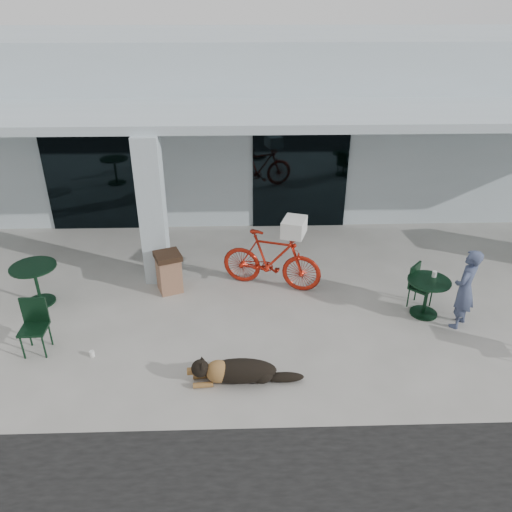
{
  "coord_description": "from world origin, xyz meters",
  "views": [
    {
      "loc": [
        0.3,
        -7.11,
        5.48
      ],
      "look_at": [
        0.57,
        1.37,
        1.0
      ],
      "focal_mm": 35.0,
      "sensor_mm": 36.0,
      "label": 1
    }
  ],
  "objects_px": {
    "cafe_chair_far_a": "(421,287)",
    "cafe_chair_near": "(34,328)",
    "cafe_table_far": "(426,297)",
    "dog": "(240,370)",
    "person": "(465,289)",
    "bicycle": "(271,260)",
    "cafe_table_near": "(37,285)",
    "trash_receptacle": "(169,272)"
  },
  "relations": [
    {
      "from": "dog",
      "to": "cafe_table_near",
      "type": "relative_size",
      "value": 1.54
    },
    {
      "from": "cafe_chair_far_a",
      "to": "cafe_chair_near",
      "type": "bearing_deg",
      "value": 143.41
    },
    {
      "from": "cafe_chair_far_a",
      "to": "cafe_table_far",
      "type": "bearing_deg",
      "value": -132.41
    },
    {
      "from": "dog",
      "to": "trash_receptacle",
      "type": "xyz_separation_m",
      "value": [
        -1.44,
        2.8,
        0.2
      ]
    },
    {
      "from": "cafe_table_near",
      "to": "person",
      "type": "xyz_separation_m",
      "value": [
        8.03,
        -1.01,
        0.36
      ]
    },
    {
      "from": "cafe_chair_near",
      "to": "cafe_table_far",
      "type": "distance_m",
      "value": 7.07
    },
    {
      "from": "bicycle",
      "to": "cafe_chair_near",
      "type": "height_order",
      "value": "bicycle"
    },
    {
      "from": "trash_receptacle",
      "to": "cafe_chair_near",
      "type": "bearing_deg",
      "value": -136.14
    },
    {
      "from": "cafe_table_near",
      "to": "cafe_chair_near",
      "type": "relative_size",
      "value": 0.91
    },
    {
      "from": "cafe_chair_near",
      "to": "dog",
      "type": "bearing_deg",
      "value": -15.64
    },
    {
      "from": "person",
      "to": "trash_receptacle",
      "type": "height_order",
      "value": "person"
    },
    {
      "from": "cafe_table_far",
      "to": "cafe_chair_far_a",
      "type": "xyz_separation_m",
      "value": [
        -0.02,
        0.26,
        0.07
      ]
    },
    {
      "from": "dog",
      "to": "person",
      "type": "height_order",
      "value": "person"
    },
    {
      "from": "bicycle",
      "to": "dog",
      "type": "relative_size",
      "value": 1.55
    },
    {
      "from": "cafe_table_far",
      "to": "bicycle",
      "type": "bearing_deg",
      "value": 158.69
    },
    {
      "from": "cafe_chair_far_a",
      "to": "person",
      "type": "distance_m",
      "value": 0.89
    },
    {
      "from": "dog",
      "to": "cafe_chair_near",
      "type": "bearing_deg",
      "value": 162.04
    },
    {
      "from": "cafe_chair_far_a",
      "to": "bicycle",
      "type": "bearing_deg",
      "value": 117.0
    },
    {
      "from": "dog",
      "to": "cafe_chair_far_a",
      "type": "xyz_separation_m",
      "value": [
        3.53,
        2.04,
        0.21
      ]
    },
    {
      "from": "bicycle",
      "to": "person",
      "type": "relative_size",
      "value": 1.35
    },
    {
      "from": "dog",
      "to": "person",
      "type": "xyz_separation_m",
      "value": [
        4.05,
        1.4,
        0.55
      ]
    },
    {
      "from": "bicycle",
      "to": "cafe_table_near",
      "type": "relative_size",
      "value": 2.38
    },
    {
      "from": "cafe_chair_near",
      "to": "trash_receptacle",
      "type": "height_order",
      "value": "cafe_chair_near"
    },
    {
      "from": "cafe_table_near",
      "to": "cafe_chair_near",
      "type": "distance_m",
      "value": 1.64
    },
    {
      "from": "bicycle",
      "to": "cafe_chair_near",
      "type": "xyz_separation_m",
      "value": [
        -4.13,
        -2.05,
        -0.14
      ]
    },
    {
      "from": "cafe_chair_near",
      "to": "cafe_chair_far_a",
      "type": "bearing_deg",
      "value": 7.76
    },
    {
      "from": "dog",
      "to": "cafe_chair_near",
      "type": "relative_size",
      "value": 1.39
    },
    {
      "from": "cafe_table_near",
      "to": "person",
      "type": "distance_m",
      "value": 8.1
    },
    {
      "from": "cafe_chair_far_a",
      "to": "person",
      "type": "height_order",
      "value": "person"
    },
    {
      "from": "cafe_chair_far_a",
      "to": "trash_receptacle",
      "type": "xyz_separation_m",
      "value": [
        -4.97,
        0.76,
        -0.01
      ]
    },
    {
      "from": "bicycle",
      "to": "dog",
      "type": "distance_m",
      "value": 3.0
    },
    {
      "from": "cafe_chair_near",
      "to": "trash_receptacle",
      "type": "bearing_deg",
      "value": 42.01
    },
    {
      "from": "cafe_table_far",
      "to": "dog",
      "type": "bearing_deg",
      "value": -153.38
    },
    {
      "from": "dog",
      "to": "cafe_table_far",
      "type": "distance_m",
      "value": 3.97
    },
    {
      "from": "cafe_table_far",
      "to": "person",
      "type": "xyz_separation_m",
      "value": [
        0.51,
        -0.38,
        0.4
      ]
    },
    {
      "from": "trash_receptacle",
      "to": "cafe_table_near",
      "type": "bearing_deg",
      "value": -171.32
    },
    {
      "from": "cafe_table_near",
      "to": "cafe_chair_far_a",
      "type": "height_order",
      "value": "cafe_chair_far_a"
    },
    {
      "from": "dog",
      "to": "cafe_chair_far_a",
      "type": "bearing_deg",
      "value": 25.82
    },
    {
      "from": "cafe_chair_near",
      "to": "cafe_chair_far_a",
      "type": "relative_size",
      "value": 1.1
    },
    {
      "from": "bicycle",
      "to": "cafe_table_far",
      "type": "distance_m",
      "value": 3.1
    },
    {
      "from": "cafe_table_near",
      "to": "bicycle",
      "type": "bearing_deg",
      "value": 6.0
    },
    {
      "from": "bicycle",
      "to": "person",
      "type": "xyz_separation_m",
      "value": [
        3.39,
        -1.5,
        0.15
      ]
    }
  ]
}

